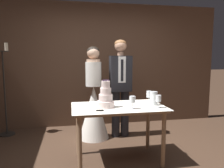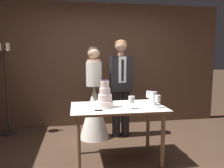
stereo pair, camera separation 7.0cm
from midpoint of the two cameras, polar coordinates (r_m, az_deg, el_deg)
The scene contains 12 objects.
ground_plane at distance 3.12m, azimuth 2.70°, elevation -21.13°, with size 40.00×40.00×0.00m, color #422D21.
wall_back at distance 4.74m, azimuth -2.44°, elevation 4.95°, with size 5.28×0.12×2.59m, color #513828.
cake_table at distance 3.08m, azimuth 2.14°, elevation -7.64°, with size 1.28×0.78×0.79m.
tiered_cake at distance 2.97m, azimuth -1.19°, elevation -3.61°, with size 0.24×0.24×0.38m.
cake_knife at distance 2.78m, azimuth -1.12°, elevation -6.94°, with size 0.43×0.07×0.02m.
wine_glass_near at distance 3.27m, azimuth 10.17°, elevation -2.73°, with size 0.07×0.07×0.18m.
wine_glass_middle at distance 3.00m, azimuth 12.53°, elevation -3.92°, with size 0.07×0.07×0.17m.
wine_glass_far at distance 2.90m, azimuth 5.81°, elevation -4.20°, with size 0.08×0.08×0.17m.
hurricane_candle at distance 3.17m, azimuth 11.35°, elevation -3.80°, with size 0.11×0.11×0.19m.
bride at distance 3.97m, azimuth -4.15°, elevation -5.41°, with size 0.54×0.54×1.65m.
groom at distance 3.98m, azimuth 2.86°, elevation 0.28°, with size 0.38×0.25×1.78m.
candle_stand at distance 4.54m, azimuth -25.48°, elevation -1.88°, with size 0.28×0.28×1.73m.
Camera 2 is at (-0.56, -2.69, 1.47)m, focal length 35.00 mm.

